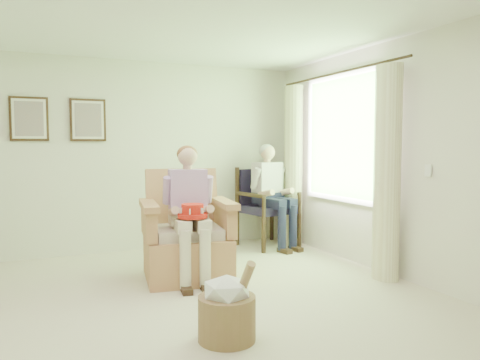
{
  "coord_description": "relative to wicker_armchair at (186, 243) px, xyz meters",
  "views": [
    {
      "loc": [
        -1.15,
        -3.69,
        1.45
      ],
      "look_at": [
        1.06,
        1.24,
        1.05
      ],
      "focal_mm": 35.0,
      "sensor_mm": 36.0,
      "label": 1
    }
  ],
  "objects": [
    {
      "name": "wicker_armchair",
      "position": [
        0.0,
        0.0,
        0.0
      ],
      "size": [
        0.93,
        0.92,
        1.18
      ],
      "rotation": [
        0.0,
        0.0,
        -0.15
      ],
      "color": "tan",
      "rests_on": "ground"
    },
    {
      "name": "curtain_right",
      "position": [
        1.95,
        1.0,
        0.77
      ],
      "size": [
        0.34,
        0.34,
        2.3
      ],
      "primitive_type": "cylinder",
      "color": "beige",
      "rests_on": "ground"
    },
    {
      "name": "person_wicker",
      "position": [
        0.0,
        -0.16,
        0.47
      ],
      "size": [
        0.4,
        0.63,
        1.42
      ],
      "rotation": [
        0.0,
        0.0,
        -0.15
      ],
      "color": "beige",
      "rests_on": "ground"
    },
    {
      "name": "wood_armchair",
      "position": [
        1.57,
        1.15,
        0.23
      ],
      "size": [
        0.72,
        0.67,
        1.1
      ],
      "rotation": [
        0.0,
        0.0,
        0.21
      ],
      "color": "black",
      "rests_on": "ground"
    },
    {
      "name": "framed_print_left",
      "position": [
        -1.53,
        1.53,
        1.4
      ],
      "size": [
        0.45,
        0.05,
        0.55
      ],
      "color": "#382114",
      "rests_on": "back_wall"
    },
    {
      "name": "hatbox",
      "position": [
        -0.23,
        -1.74,
        -0.13
      ],
      "size": [
        0.51,
        0.51,
        0.63
      ],
      "color": "tan",
      "rests_on": "ground"
    },
    {
      "name": "right_wall",
      "position": [
        2.12,
        -1.18,
        0.92
      ],
      "size": [
        0.04,
        5.5,
        2.6
      ],
      "primitive_type": "cube",
      "color": "silver",
      "rests_on": "ground"
    },
    {
      "name": "curtain_left",
      "position": [
        1.95,
        -0.96,
        0.77
      ],
      "size": [
        0.34,
        0.34,
        2.3
      ],
      "primitive_type": "cylinder",
      "color": "beige",
      "rests_on": "ground"
    },
    {
      "name": "front_wall",
      "position": [
        -0.38,
        -3.93,
        0.92
      ],
      "size": [
        5.0,
        0.04,
        2.6
      ],
      "primitive_type": "cube",
      "color": "silver",
      "rests_on": "ground"
    },
    {
      "name": "back_wall",
      "position": [
        -0.38,
        1.57,
        0.92
      ],
      "size": [
        5.0,
        0.04,
        2.6
      ],
      "primitive_type": "cube",
      "color": "silver",
      "rests_on": "ground"
    },
    {
      "name": "floor",
      "position": [
        -0.38,
        -1.18,
        -0.38
      ],
      "size": [
        5.5,
        5.5,
        0.0
      ],
      "primitive_type": "plane",
      "color": "beige",
      "rests_on": "ground"
    },
    {
      "name": "red_hat",
      "position": [
        -0.04,
        -0.35,
        0.4
      ],
      "size": [
        0.31,
        0.31,
        0.14
      ],
      "color": "red",
      "rests_on": "person_wicker"
    },
    {
      "name": "window",
      "position": [
        2.08,
        0.02,
        1.21
      ],
      "size": [
        0.13,
        2.5,
        1.63
      ],
      "color": "#2D6B23",
      "rests_on": "right_wall"
    },
    {
      "name": "person_dark",
      "position": [
        1.57,
        0.97,
        0.48
      ],
      "size": [
        0.4,
        0.63,
        1.44
      ],
      "rotation": [
        0.0,
        0.0,
        0.21
      ],
      "color": "#191B38",
      "rests_on": "ground"
    },
    {
      "name": "ceiling",
      "position": [
        -0.38,
        -1.18,
        2.22
      ],
      "size": [
        5.0,
        5.5,
        0.02
      ],
      "primitive_type": "cube",
      "color": "white",
      "rests_on": "back_wall"
    },
    {
      "name": "framed_print_right",
      "position": [
        -0.83,
        1.53,
        1.4
      ],
      "size": [
        0.45,
        0.05,
        0.55
      ],
      "color": "#382114",
      "rests_on": "back_wall"
    }
  ]
}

